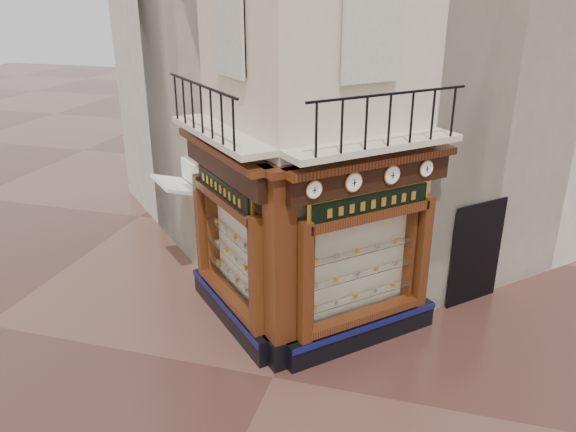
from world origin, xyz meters
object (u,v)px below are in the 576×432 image
(corner_pilaster, at_px, (280,273))
(clock_c, at_px, (392,175))
(clock_b, at_px, (353,182))
(signboard_right, at_px, (371,203))
(clock_a, at_px, (314,190))
(awning, at_px, (182,276))
(clock_d, at_px, (426,168))
(signboard_left, at_px, (223,189))

(corner_pilaster, xyz_separation_m, clock_c, (1.79, 1.18, 1.67))
(clock_b, relative_size, clock_c, 1.00)
(signboard_right, bearing_deg, clock_b, -167.65)
(clock_a, distance_m, clock_b, 0.81)
(clock_a, bearing_deg, clock_b, 0.00)
(corner_pilaster, xyz_separation_m, awning, (-3.43, 2.72, -1.95))
(clock_d, bearing_deg, clock_b, 180.00)
(clock_c, bearing_deg, awning, 118.55)
(clock_b, height_order, clock_c, same)
(clock_a, xyz_separation_m, signboard_left, (-2.07, 1.01, -0.52))
(clock_b, distance_m, signboard_right, 0.73)
(corner_pilaster, distance_m, clock_c, 2.72)
(clock_a, relative_size, signboard_left, 0.17)
(clock_d, bearing_deg, clock_a, 180.00)
(corner_pilaster, distance_m, signboard_left, 2.12)
(awning, bearing_deg, clock_a, -168.97)
(clock_c, xyz_separation_m, signboard_left, (-3.25, -0.17, -0.52))
(clock_d, bearing_deg, awning, 125.58)
(awning, bearing_deg, clock_b, -159.92)
(clock_a, xyz_separation_m, signboard_right, (0.85, 1.01, -0.52))
(corner_pilaster, height_order, clock_c, corner_pilaster)
(clock_c, relative_size, signboard_right, 0.18)
(corner_pilaster, bearing_deg, clock_a, -44.76)
(awning, xyz_separation_m, signboard_left, (1.97, -1.71, 3.10))
(corner_pilaster, distance_m, awning, 4.79)
(signboard_left, bearing_deg, clock_d, -123.96)
(corner_pilaster, height_order, clock_a, corner_pilaster)
(clock_d, bearing_deg, signboard_right, 174.58)
(clock_d, bearing_deg, corner_pilaster, 171.67)
(signboard_left, relative_size, signboard_right, 0.95)
(clock_c, bearing_deg, clock_a, -180.00)
(clock_d, height_order, awning, clock_d)
(clock_a, relative_size, clock_c, 0.90)
(corner_pilaster, xyz_separation_m, clock_a, (0.61, 0.00, 1.67))
(signboard_right, bearing_deg, awning, 115.75)
(signboard_left, bearing_deg, clock_b, -144.35)
(clock_a, height_order, signboard_right, clock_a)
(clock_b, height_order, awning, clock_b)
(clock_d, distance_m, awning, 6.90)
(awning, bearing_deg, clock_c, -151.45)
(clock_b, distance_m, signboard_left, 2.73)
(clock_a, height_order, clock_b, clock_b)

